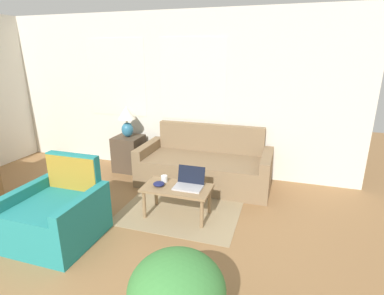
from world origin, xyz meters
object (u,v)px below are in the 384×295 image
armchair (59,215)px  laptop (189,183)px  potted_plant (177,292)px  table_lamp (127,118)px  couch (205,167)px  coffee_table (177,191)px  snack_bowl (159,184)px  cup_navy (164,179)px

armchair → laptop: (1.22, 0.87, 0.17)m
potted_plant → laptop: bearing=105.3°
table_lamp → potted_plant: size_ratio=0.74×
potted_plant → couch: bearing=101.2°
couch → armchair: couch is taller
coffee_table → armchair: bearing=-142.6°
laptop → potted_plant: 1.75m
armchair → coffee_table: (1.07, 0.82, 0.07)m
snack_bowl → armchair: bearing=-137.3°
cup_navy → table_lamp: bearing=135.3°
snack_bowl → couch: bearing=75.5°
armchair → laptop: armchair is taller
table_lamp → coffee_table: (1.33, -1.21, -0.58)m
coffee_table → snack_bowl: bearing=-170.7°
snack_bowl → table_lamp: bearing=131.7°
couch → laptop: (0.08, -1.03, 0.18)m
coffee_table → laptop: bearing=20.5°
table_lamp → couch: bearing=-5.1°
coffee_table → potted_plant: 1.75m
coffee_table → cup_navy: cup_navy is taller
laptop → potted_plant: size_ratio=0.49×
couch → armchair: 2.22m
laptop → snack_bowl: (-0.37, -0.09, -0.03)m
cup_navy → snack_bowl: bearing=-97.2°
armchair → table_lamp: (-0.26, 2.03, 0.65)m
snack_bowl → potted_plant: bearing=-62.6°
couch → cup_navy: bearing=-105.4°
couch → cup_navy: size_ratio=23.58×
couch → laptop: couch is taller
potted_plant → cup_navy: bearing=115.1°
armchair → table_lamp: 2.15m
couch → potted_plant: couch is taller
cup_navy → snack_bowl: cup_navy is taller
armchair → potted_plant: 1.87m
armchair → cup_navy: bearing=46.6°
armchair → snack_bowl: size_ratio=6.11×
armchair → potted_plant: size_ratio=1.24×
table_lamp → cup_navy: (1.13, -1.12, -0.48)m
table_lamp → coffee_table: size_ratio=0.62×
table_lamp → laptop: 1.93m
table_lamp → potted_plant: 3.48m
table_lamp → snack_bowl: 1.74m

